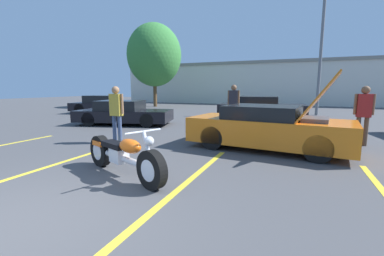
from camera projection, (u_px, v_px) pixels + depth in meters
The scene contains 14 objects.
ground_plane at pixel (4, 231), 3.03m from camera, with size 80.00×80.00×0.00m, color #474749.
parking_stripe_middle at pixel (45, 167), 5.43m from camera, with size 0.12×5.38×0.01m, color yellow.
parking_stripe_back at pixel (179, 189), 4.25m from camera, with size 0.12×5.38×0.01m, color yellow.
far_building at pixel (267, 82), 27.25m from camera, with size 32.00×4.20×4.40m.
light_pole at pixel (323, 46), 15.30m from camera, with size 1.21×0.28×7.53m.
tree_background at pixel (154, 55), 22.84m from camera, with size 4.81×4.81×7.34m.
motorcycle at pixel (123, 155), 4.86m from camera, with size 2.36×1.15×0.97m.
show_car_hood_open at pixel (269, 128), 6.97m from camera, with size 4.38×2.21×2.06m.
parked_car_mid_right_row at pixel (261, 109), 13.52m from camera, with size 4.53×2.27×1.24m.
parked_car_left_row at pixel (104, 105), 17.02m from camera, with size 4.49×2.68×1.19m.
parked_car_mid_left_row at pixel (124, 113), 11.84m from camera, with size 4.57×2.82×1.10m.
spectator_near_motorcycle at pixel (364, 110), 7.37m from camera, with size 0.52×0.23×1.73m.
spectator_by_show_car at pixel (116, 109), 7.77m from camera, with size 0.52×0.23×1.72m.
spectator_midground at pixel (234, 102), 11.00m from camera, with size 0.52×0.24×1.81m.
Camera 1 is at (3.12, -1.75, 1.66)m, focal length 24.00 mm.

